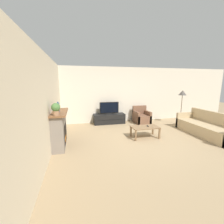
# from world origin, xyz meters

# --- Properties ---
(ground_plane) EXTENTS (24.00, 24.00, 0.00)m
(ground_plane) POSITION_xyz_m (0.00, 0.00, 0.00)
(ground_plane) COLOR #9E8460
(wall_back) EXTENTS (12.00, 0.06, 2.70)m
(wall_back) POSITION_xyz_m (0.00, 2.83, 1.35)
(wall_back) COLOR beige
(wall_back) RESTS_ON ground
(wall_left) EXTENTS (0.06, 12.00, 2.70)m
(wall_left) POSITION_xyz_m (-3.09, 0.00, 1.35)
(wall_left) COLOR beige
(wall_left) RESTS_ON ground
(fireplace) EXTENTS (0.46, 1.37, 1.09)m
(fireplace) POSITION_xyz_m (-2.89, 0.32, 0.55)
(fireplace) COLOR slate
(fireplace) RESTS_ON ground
(mantel_vase_left) EXTENTS (0.13, 0.13, 0.22)m
(mantel_vase_left) POSITION_xyz_m (-2.87, -0.09, 1.18)
(mantel_vase_left) COLOR #994C3D
(mantel_vase_left) RESTS_ON fireplace
(mantel_vase_centre_left) EXTENTS (0.09, 0.09, 0.31)m
(mantel_vase_centre_left) POSITION_xyz_m (-2.87, 0.21, 1.23)
(mantel_vase_centre_left) COLOR #385670
(mantel_vase_centre_left) RESTS_ON fireplace
(potted_plant) EXTENTS (0.23, 0.23, 0.34)m
(potted_plant) POSITION_xyz_m (-2.87, -0.27, 1.27)
(potted_plant) COLOR #936B4C
(potted_plant) RESTS_ON fireplace
(tv_stand) EXTENTS (1.49, 0.51, 0.47)m
(tv_stand) POSITION_xyz_m (-0.83, 2.51, 0.24)
(tv_stand) COLOR black
(tv_stand) RESTS_ON ground
(tv) EXTENTS (0.92, 0.18, 0.58)m
(tv) POSITION_xyz_m (-0.83, 2.51, 0.74)
(tv) COLOR black
(tv) RESTS_ON tv_stand
(armchair) EXTENTS (0.70, 0.76, 0.81)m
(armchair) POSITION_xyz_m (0.75, 2.29, 0.27)
(armchair) COLOR brown
(armchair) RESTS_ON ground
(coffee_table) EXTENTS (0.97, 0.54, 0.40)m
(coffee_table) POSITION_xyz_m (0.01, 0.35, 0.35)
(coffee_table) COLOR brown
(coffee_table) RESTS_ON ground
(remote) EXTENTS (0.07, 0.16, 0.02)m
(remote) POSITION_xyz_m (0.13, 0.37, 0.41)
(remote) COLOR black
(remote) RESTS_ON coffee_table
(couch) EXTENTS (0.92, 2.33, 0.86)m
(couch) POSITION_xyz_m (2.42, 0.05, 0.28)
(couch) COLOR tan
(couch) RESTS_ON ground
(floor_lamp) EXTENTS (0.34, 0.34, 1.61)m
(floor_lamp) POSITION_xyz_m (2.38, 1.53, 1.40)
(floor_lamp) COLOR black
(floor_lamp) RESTS_ON ground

